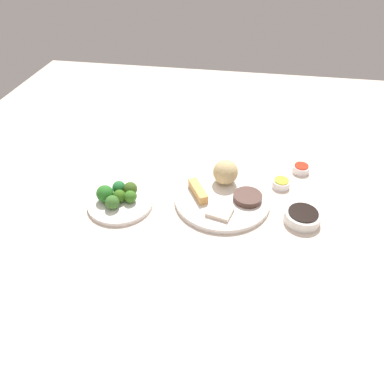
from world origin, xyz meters
The scene contains 19 objects.
tabletop centered at (0.00, 0.00, 0.01)m, with size 2.20×2.20×0.02m, color beige.
main_plate centered at (0.00, 0.00, 0.03)m, with size 0.30×0.30×0.02m, color white.
rice_scoop centered at (0.08, 0.00, 0.08)m, with size 0.08×0.08×0.08m, color #D0B67D.
spring_roll centered at (0.00, 0.08, 0.05)m, with size 0.10×0.03×0.03m, color tan.
crab_rangoon_wonton centered at (-0.08, 0.00, 0.04)m, with size 0.06×0.07×0.01m, color beige.
stir_fry_heap centered at (0.00, -0.08, 0.05)m, with size 0.09×0.09×0.02m, color #493028.
broccoli_plate centered at (-0.07, 0.31, 0.03)m, with size 0.20×0.20×0.01m, color white.
broccoli_floret_0 centered at (-0.03, 0.28, 0.06)m, with size 0.04×0.04×0.04m, color #3D5C1E.
broccoli_floret_1 centered at (-0.07, 0.31, 0.05)m, with size 0.04×0.04×0.04m, color #396A19.
broccoli_floret_2 centered at (-0.03, 0.32, 0.05)m, with size 0.04×0.04×0.04m, color #236C31.
broccoli_floret_3 centered at (-0.07, 0.35, 0.06)m, with size 0.05×0.05×0.05m, color #297325.
broccoli_floret_4 centered at (-0.07, 0.27, 0.05)m, with size 0.04×0.04×0.04m, color #397221.
broccoli_floret_5 centered at (-0.10, 0.32, 0.06)m, with size 0.04×0.04×0.04m, color #3B6F2C.
soy_sauce_bowl centered at (-0.05, -0.24, 0.04)m, with size 0.11×0.11×0.03m, color white.
soy_sauce_bowl_liquid centered at (-0.05, -0.24, 0.05)m, with size 0.09×0.09×0.00m, color black.
sauce_ramekin_sweet_and_sour centered at (0.20, -0.25, 0.03)m, with size 0.06×0.06×0.02m, color white.
sauce_ramekin_sweet_and_sour_liquid centered at (0.20, -0.25, 0.05)m, with size 0.05×0.05×0.00m, color red.
sauce_ramekin_hot_mustard centered at (0.11, -0.18, 0.03)m, with size 0.06×0.06×0.02m, color white.
sauce_ramekin_hot_mustard_liquid centered at (0.11, -0.18, 0.05)m, with size 0.05×0.05×0.00m, color gold.
Camera 1 is at (-0.89, -0.06, 0.77)m, focal length 34.80 mm.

